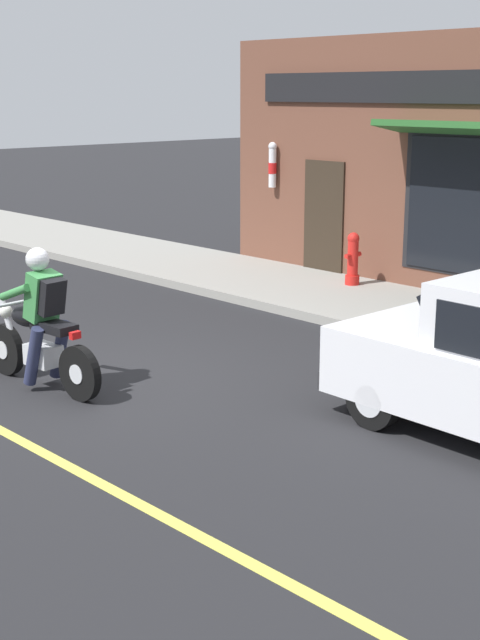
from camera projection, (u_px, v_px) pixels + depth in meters
ground_plane at (119, 380)px, 10.44m from camera, size 80.00×80.00×0.00m
sidewalk_curb at (245, 278)px, 15.82m from camera, size 2.60×22.00×0.14m
storefront_building at (466, 169)px, 13.94m from camera, size 1.25×9.72×4.20m
motorcycle_with_rider at (41, 330)px, 10.03m from camera, size 0.59×2.02×1.62m
fire_hydrant at (353, 259)px, 14.84m from camera, size 0.36×0.24×0.88m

